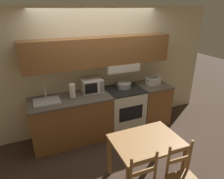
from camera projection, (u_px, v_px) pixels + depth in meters
The scene contains 12 objects.
ground_plane at pixel (100, 123), 4.67m from camera, with size 16.00×16.00×0.00m, color #3D2D23.
wall_back at pixel (100, 63), 4.06m from camera, with size 5.34×0.38×2.55m.
lower_counter_main at pixel (72, 119), 3.94m from camera, with size 1.54×0.70×0.92m.
lower_counter_right_stub at pixel (151, 103), 4.62m from camera, with size 0.66×0.70×0.92m.
stove_range at pixel (124, 109), 4.36m from camera, with size 0.75×0.68×0.92m.
cooking_pot at pixel (124, 85), 4.23m from camera, with size 0.37×0.29×0.12m.
microwave at pixel (92, 85), 4.02m from camera, with size 0.41×0.32×0.27m.
toaster at pixel (153, 81), 4.41m from camera, with size 0.29×0.20×0.16m.
sink_basin at pixel (47, 101), 3.61m from camera, with size 0.47×0.36×0.28m.
paper_towel_roll at pixel (72, 91), 3.73m from camera, with size 0.13×0.13×0.28m.
dining_table at pixel (146, 147), 2.91m from camera, with size 0.98×0.72×0.74m.
chair_right_of_table at pixel (183, 179), 2.61m from camera, with size 0.40×0.40×0.91m.
Camera 1 is at (-1.31, -3.80, 2.51)m, focal length 32.00 mm.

